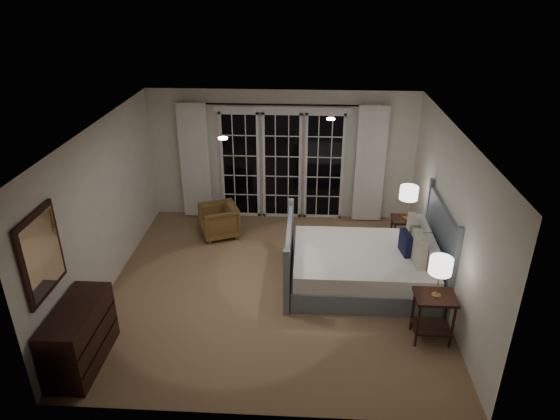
# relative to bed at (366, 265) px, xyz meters

# --- Properties ---
(floor) EXTENTS (5.00, 5.00, 0.00)m
(floor) POSITION_rel_bed_xyz_m (-1.41, -0.15, -0.34)
(floor) COLOR #8C634B
(floor) RESTS_ON ground
(ceiling) EXTENTS (5.00, 5.00, 0.00)m
(ceiling) POSITION_rel_bed_xyz_m (-1.41, -0.15, 2.16)
(ceiling) COLOR silver
(ceiling) RESTS_ON wall_back
(wall_left) EXTENTS (0.02, 5.00, 2.50)m
(wall_left) POSITION_rel_bed_xyz_m (-3.91, -0.15, 0.91)
(wall_left) COLOR white
(wall_left) RESTS_ON floor
(wall_right) EXTENTS (0.02, 5.00, 2.50)m
(wall_right) POSITION_rel_bed_xyz_m (1.09, -0.15, 0.91)
(wall_right) COLOR white
(wall_right) RESTS_ON floor
(wall_back) EXTENTS (5.00, 0.02, 2.50)m
(wall_back) POSITION_rel_bed_xyz_m (-1.41, 2.35, 0.91)
(wall_back) COLOR white
(wall_back) RESTS_ON floor
(wall_front) EXTENTS (5.00, 0.02, 2.50)m
(wall_front) POSITION_rel_bed_xyz_m (-1.41, -2.65, 0.91)
(wall_front) COLOR white
(wall_front) RESTS_ON floor
(french_doors) EXTENTS (2.50, 0.04, 2.20)m
(french_doors) POSITION_rel_bed_xyz_m (-1.41, 2.31, 0.75)
(french_doors) COLOR black
(french_doors) RESTS_ON wall_back
(curtain_rod) EXTENTS (3.50, 0.03, 0.03)m
(curtain_rod) POSITION_rel_bed_xyz_m (-1.41, 2.25, 1.91)
(curtain_rod) COLOR black
(curtain_rod) RESTS_ON wall_back
(curtain_left) EXTENTS (0.55, 0.10, 2.25)m
(curtain_left) POSITION_rel_bed_xyz_m (-3.06, 2.23, 0.81)
(curtain_left) COLOR white
(curtain_left) RESTS_ON curtain_rod
(curtain_right) EXTENTS (0.55, 0.10, 2.25)m
(curtain_right) POSITION_rel_bed_xyz_m (0.24, 2.23, 0.81)
(curtain_right) COLOR white
(curtain_right) RESTS_ON curtain_rod
(downlight_a) EXTENTS (0.12, 0.12, 0.01)m
(downlight_a) POSITION_rel_bed_xyz_m (-0.61, 0.45, 2.15)
(downlight_a) COLOR white
(downlight_a) RESTS_ON ceiling
(downlight_b) EXTENTS (0.12, 0.12, 0.01)m
(downlight_b) POSITION_rel_bed_xyz_m (-2.01, -0.55, 2.15)
(downlight_b) COLOR white
(downlight_b) RESTS_ON ceiling
(bed) EXTENTS (2.30, 1.66, 1.35)m
(bed) POSITION_rel_bed_xyz_m (0.00, 0.00, 0.00)
(bed) COLOR slate
(bed) RESTS_ON floor
(nightstand_left) EXTENTS (0.52, 0.42, 0.68)m
(nightstand_left) POSITION_rel_bed_xyz_m (0.74, -1.25, 0.11)
(nightstand_left) COLOR black
(nightstand_left) RESTS_ON floor
(nightstand_right) EXTENTS (0.47, 0.37, 0.61)m
(nightstand_right) POSITION_rel_bed_xyz_m (0.76, 1.10, 0.06)
(nightstand_right) COLOR black
(nightstand_right) RESTS_ON floor
(lamp_left) EXTENTS (0.29, 0.29, 0.55)m
(lamp_left) POSITION_rel_bed_xyz_m (0.74, -1.25, 0.78)
(lamp_left) COLOR tan
(lamp_left) RESTS_ON nightstand_left
(lamp_right) EXTENTS (0.30, 0.30, 0.59)m
(lamp_right) POSITION_rel_bed_xyz_m (0.76, 1.10, 0.74)
(lamp_right) COLOR tan
(lamp_right) RESTS_ON nightstand_right
(armchair) EXTENTS (0.86, 0.85, 0.60)m
(armchair) POSITION_rel_bed_xyz_m (-2.52, 1.44, -0.04)
(armchair) COLOR brown
(armchair) RESTS_ON floor
(dresser) EXTENTS (0.49, 1.15, 0.81)m
(dresser) POSITION_rel_bed_xyz_m (-3.64, -1.95, 0.07)
(dresser) COLOR black
(dresser) RESTS_ON floor
(mirror) EXTENTS (0.05, 0.85, 1.00)m
(mirror) POSITION_rel_bed_xyz_m (-3.88, -1.95, 1.21)
(mirror) COLOR black
(mirror) RESTS_ON wall_left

